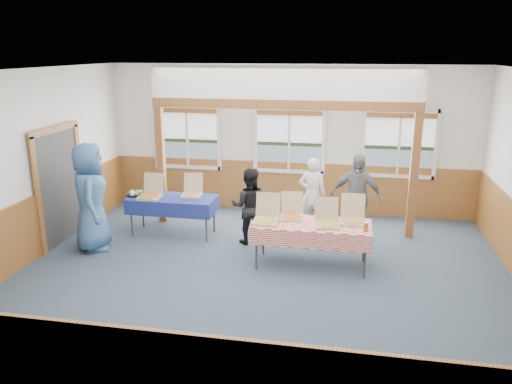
% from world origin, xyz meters
% --- Properties ---
extents(floor, '(8.00, 8.00, 0.00)m').
position_xyz_m(floor, '(0.00, 0.00, 0.00)').
color(floor, '#2B3B46').
rests_on(floor, ground).
extents(ceiling, '(8.00, 8.00, 0.00)m').
position_xyz_m(ceiling, '(0.00, 0.00, 3.20)').
color(ceiling, white).
rests_on(ceiling, wall_back).
extents(wall_back, '(8.00, 0.00, 8.00)m').
position_xyz_m(wall_back, '(0.00, 3.50, 1.60)').
color(wall_back, silver).
rests_on(wall_back, floor).
extents(wall_front, '(8.00, 0.00, 8.00)m').
position_xyz_m(wall_front, '(0.00, -3.50, 1.60)').
color(wall_front, silver).
rests_on(wall_front, floor).
extents(wall_left, '(0.00, 8.00, 8.00)m').
position_xyz_m(wall_left, '(-4.00, 0.00, 1.60)').
color(wall_left, silver).
rests_on(wall_left, floor).
extents(wainscot_back, '(7.98, 0.05, 1.10)m').
position_xyz_m(wainscot_back, '(0.00, 3.48, 0.55)').
color(wainscot_back, brown).
rests_on(wainscot_back, floor).
extents(wainscot_left, '(0.05, 6.98, 1.10)m').
position_xyz_m(wainscot_left, '(-3.98, 0.00, 0.55)').
color(wainscot_left, brown).
rests_on(wainscot_left, floor).
extents(cased_opening, '(0.06, 1.30, 2.10)m').
position_xyz_m(cased_opening, '(-3.96, 0.90, 1.05)').
color(cased_opening, '#333333').
rests_on(cased_opening, wall_left).
extents(window_left, '(1.56, 0.10, 1.46)m').
position_xyz_m(window_left, '(-2.30, 3.46, 1.68)').
color(window_left, silver).
rests_on(window_left, wall_back).
extents(window_mid, '(1.56, 0.10, 1.46)m').
position_xyz_m(window_mid, '(0.00, 3.46, 1.68)').
color(window_mid, silver).
rests_on(window_mid, wall_back).
extents(window_right, '(1.56, 0.10, 1.46)m').
position_xyz_m(window_right, '(2.30, 3.46, 1.68)').
color(window_right, silver).
rests_on(window_right, wall_back).
extents(post_left, '(0.15, 0.15, 2.40)m').
position_xyz_m(post_left, '(-2.50, 2.30, 1.20)').
color(post_left, '#532B12').
rests_on(post_left, floor).
extents(post_right, '(0.15, 0.15, 2.40)m').
position_xyz_m(post_right, '(2.50, 2.30, 1.20)').
color(post_right, '#532B12').
rests_on(post_right, floor).
extents(cross_beam, '(5.15, 0.18, 0.18)m').
position_xyz_m(cross_beam, '(0.00, 2.30, 2.49)').
color(cross_beam, '#532B12').
rests_on(cross_beam, post_left).
extents(table_left, '(1.80, 1.19, 0.76)m').
position_xyz_m(table_left, '(-2.02, 1.56, 0.69)').
color(table_left, '#333333').
rests_on(table_left, floor).
extents(table_right, '(1.95, 0.92, 0.76)m').
position_xyz_m(table_right, '(0.74, 0.58, 0.70)').
color(table_right, '#333333').
rests_on(table_right, floor).
extents(pizza_box_a, '(0.40, 0.49, 0.43)m').
position_xyz_m(pizza_box_a, '(-2.42, 1.46, 0.82)').
color(pizza_box_a, tan).
rests_on(pizza_box_a, table_left).
extents(pizza_box_b, '(0.42, 0.50, 0.41)m').
position_xyz_m(pizza_box_b, '(-1.67, 1.73, 0.82)').
color(pizza_box_b, tan).
rests_on(pizza_box_b, table_left).
extents(pizza_box_c, '(0.41, 0.50, 0.44)m').
position_xyz_m(pizza_box_c, '(-0.01, 0.48, 0.82)').
color(pizza_box_c, tan).
rests_on(pizza_box_c, table_right).
extents(pizza_box_d, '(0.42, 0.50, 0.40)m').
position_xyz_m(pizza_box_d, '(0.39, 0.77, 0.82)').
color(pizza_box_d, tan).
rests_on(pizza_box_d, table_right).
extents(pizza_box_e, '(0.44, 0.51, 0.42)m').
position_xyz_m(pizza_box_e, '(0.99, 0.50, 0.82)').
color(pizza_box_e, tan).
rests_on(pizza_box_e, table_right).
extents(pizza_box_f, '(0.40, 0.49, 0.43)m').
position_xyz_m(pizza_box_f, '(1.39, 0.72, 0.82)').
color(pizza_box_f, tan).
rests_on(pizza_box_f, table_right).
extents(veggie_tray, '(0.37, 0.37, 0.09)m').
position_xyz_m(veggie_tray, '(-2.77, 1.56, 0.79)').
color(veggie_tray, black).
rests_on(veggie_tray, table_left).
extents(drink_glass, '(0.07, 0.07, 0.15)m').
position_xyz_m(drink_glass, '(1.59, 0.33, 0.83)').
color(drink_glass, '#A3521B').
rests_on(drink_glass, table_right).
extents(woman_white, '(0.54, 0.36, 1.49)m').
position_xyz_m(woman_white, '(0.61, 2.27, 0.74)').
color(woman_white, silver).
rests_on(woman_white, floor).
extents(woman_black, '(0.75, 0.61, 1.43)m').
position_xyz_m(woman_black, '(-0.48, 1.42, 0.71)').
color(woman_black, black).
rests_on(woman_black, floor).
extents(man_blue, '(0.96, 1.13, 1.95)m').
position_xyz_m(man_blue, '(-3.18, 0.60, 0.98)').
color(man_blue, '#375E8B').
rests_on(man_blue, floor).
extents(person_grey, '(1.03, 0.60, 1.66)m').
position_xyz_m(person_grey, '(1.46, 1.99, 0.83)').
color(person_grey, slate).
rests_on(person_grey, floor).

